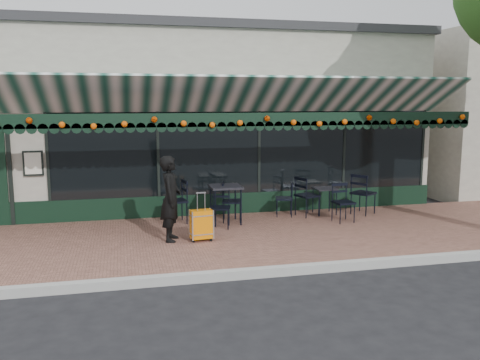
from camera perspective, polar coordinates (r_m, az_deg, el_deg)
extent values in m
plane|color=black|center=(8.45, -0.04, -10.81)|extent=(80.00, 80.00, 0.00)
cube|color=brown|center=(10.29, -2.58, -6.74)|extent=(18.00, 4.00, 0.15)
cube|color=#9E9E99|center=(8.35, 0.08, -10.51)|extent=(18.00, 0.16, 0.15)
cube|color=gray|center=(15.86, -6.64, 6.70)|extent=(12.00, 8.00, 4.50)
cube|color=black|center=(12.16, 1.23, 3.26)|extent=(9.20, 0.04, 2.00)
cube|color=silver|center=(11.92, -22.22, 1.75)|extent=(0.42, 0.04, 0.55)
cube|color=black|center=(10.43, -3.20, 6.76)|extent=(12.00, 0.03, 0.28)
cylinder|color=#E45D07|center=(10.37, -3.14, 6.64)|extent=(11.60, 0.12, 0.12)
imported|color=black|center=(9.88, -7.79, -2.08)|extent=(0.52, 0.68, 1.66)
cube|color=orange|center=(9.89, -4.36, -4.96)|extent=(0.44, 0.28, 0.56)
cube|color=black|center=(9.97, -4.34, -6.67)|extent=(0.44, 0.28, 0.06)
cube|color=silver|center=(9.79, -4.39, -2.41)|extent=(0.19, 0.05, 0.34)
cube|color=black|center=(12.31, 9.51, -0.95)|extent=(0.51, 0.51, 0.03)
cylinder|color=black|center=(12.09, 8.93, -2.64)|extent=(0.03, 0.03, 0.60)
cylinder|color=black|center=(12.26, 10.78, -2.53)|extent=(0.03, 0.03, 0.60)
cylinder|color=black|center=(12.48, 8.19, -2.26)|extent=(0.03, 0.03, 0.60)
cylinder|color=black|center=(12.64, 10.00, -2.16)|extent=(0.03, 0.03, 0.60)
cube|color=black|center=(11.20, -1.64, -0.75)|extent=(0.68, 0.68, 0.05)
cylinder|color=black|center=(10.95, -2.79, -3.23)|extent=(0.03, 0.03, 0.80)
cylinder|color=black|center=(11.06, 0.11, -3.09)|extent=(0.03, 0.03, 0.80)
cylinder|color=black|center=(11.50, -3.30, -2.64)|extent=(0.03, 0.03, 0.80)
cylinder|color=black|center=(11.61, -0.53, -2.52)|extent=(0.03, 0.03, 0.80)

